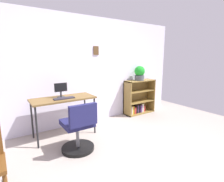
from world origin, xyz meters
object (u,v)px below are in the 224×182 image
desk (63,101)px  potted_plant_on_shelf (140,73)px  monitor (61,90)px  keyboard (64,98)px  office_chair (79,130)px  bookshelf_low (138,98)px

desk → potted_plant_on_shelf: potted_plant_on_shelf is taller
monitor → keyboard: monitor is taller
office_chair → potted_plant_on_shelf: (2.05, 0.88, 0.72)m
keyboard → potted_plant_on_shelf: (2.06, 0.29, 0.32)m
bookshelf_low → potted_plant_on_shelf: size_ratio=2.39×
bookshelf_low → office_chair: bearing=-155.8°
desk → monitor: 0.21m
keyboard → bookshelf_low: size_ratio=0.42×
monitor → desk: bearing=-72.3°
desk → monitor: (-0.02, 0.06, 0.21)m
keyboard → potted_plant_on_shelf: bearing=8.0°
desk → office_chair: (0.00, -0.67, -0.33)m
desk → keyboard: 0.11m
bookshelf_low → monitor: bearing=-174.4°
keyboard → bookshelf_low: bearing=9.5°
office_chair → potted_plant_on_shelf: bearing=23.2°
desk → potted_plant_on_shelf: size_ratio=3.06×
monitor → bookshelf_low: monitor is taller
bookshelf_low → potted_plant_on_shelf: 0.68m
keyboard → office_chair: bearing=-88.9°
bookshelf_low → keyboard: bearing=-170.5°
keyboard → office_chair: office_chair is taller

